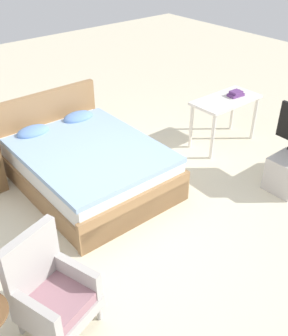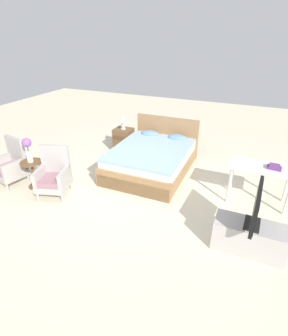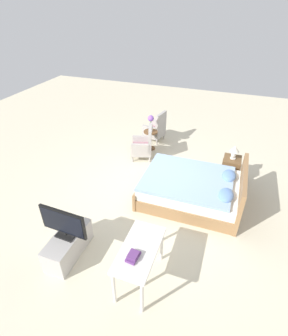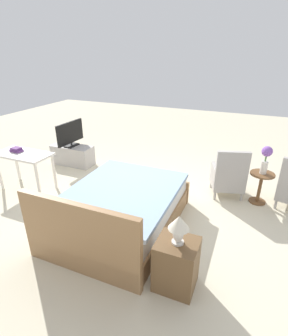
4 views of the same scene
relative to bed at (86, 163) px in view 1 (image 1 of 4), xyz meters
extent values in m
plane|color=beige|center=(-0.06, -0.95, -0.30)|extent=(16.00, 16.00, 0.00)
cube|color=#997047|center=(0.00, -0.05, -0.16)|extent=(1.51, 2.08, 0.28)
cube|color=white|center=(0.00, -0.05, 0.10)|extent=(1.45, 2.00, 0.24)
cube|color=#93B2D6|center=(0.00, -0.13, 0.25)|extent=(1.50, 1.83, 0.06)
cube|color=#997047|center=(0.00, 0.95, 0.18)|extent=(1.54, 0.08, 0.96)
cube|color=#997047|center=(0.00, -1.06, -0.10)|extent=(1.54, 0.06, 0.40)
ellipsoid|color=#668ED1|center=(-0.34, 0.68, 0.29)|extent=(0.44, 0.28, 0.14)
ellipsoid|color=#668ED1|center=(0.34, 0.68, 0.29)|extent=(0.44, 0.28, 0.14)
cylinder|color=#ADA8A3|center=(-1.04, -1.81, -0.22)|extent=(0.04, 0.04, 0.16)
cylinder|color=#ADA8A3|center=(-1.62, -1.51, -0.22)|extent=(0.04, 0.04, 0.16)
cylinder|color=#ADA8A3|center=(-1.18, -1.37, -0.22)|extent=(0.04, 0.04, 0.16)
cube|color=#ADA8A3|center=(-1.33, -1.66, -0.08)|extent=(0.68, 0.68, 0.12)
cube|color=gray|center=(-1.33, -1.66, 0.03)|extent=(0.62, 0.62, 0.10)
cube|color=#ADA8A3|center=(-1.40, -1.44, 0.30)|extent=(0.54, 0.24, 0.64)
cube|color=#ADA8A3|center=(-1.55, -1.73, 0.11)|extent=(0.22, 0.51, 0.26)
cube|color=#ADA8A3|center=(-1.10, -1.59, 0.11)|extent=(0.22, 0.51, 0.26)
cylinder|color=silver|center=(1.71, -0.61, 0.04)|extent=(0.05, 0.05, 0.68)
cylinder|color=silver|center=(2.65, -0.61, 0.04)|extent=(0.05, 0.05, 0.68)
cylinder|color=silver|center=(1.71, -0.19, 0.04)|extent=(0.05, 0.05, 0.68)
cylinder|color=silver|center=(2.65, -0.19, 0.04)|extent=(0.05, 0.05, 0.68)
cube|color=silver|center=(2.18, -0.40, 0.41)|extent=(1.04, 0.52, 0.04)
cube|color=#66387A|center=(2.35, -0.42, 0.44)|extent=(0.24, 0.17, 0.04)
cube|color=#66387A|center=(2.35, -0.42, 0.48)|extent=(0.17, 0.14, 0.04)
camera|label=1|loc=(-2.12, -3.72, 2.66)|focal=42.00mm
camera|label=2|loc=(1.90, -4.85, 2.46)|focal=28.00mm
camera|label=3|loc=(4.50, 0.51, 3.48)|focal=28.00mm
camera|label=4|loc=(-1.60, 2.84, 2.13)|focal=28.00mm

